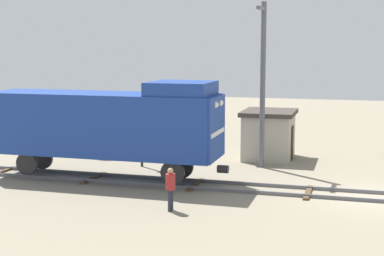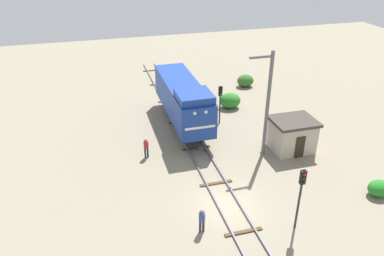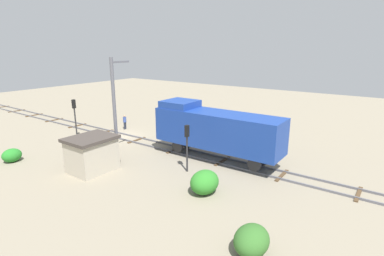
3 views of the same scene
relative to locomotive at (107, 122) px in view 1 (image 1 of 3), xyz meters
name	(u,v)px [view 1 (image 1 of 3)]	position (x,y,z in m)	size (l,w,h in m)	color
ground_plane	(369,198)	(0.00, -11.96, -2.77)	(91.75, 91.75, 0.00)	gray
railway_track	(369,196)	(0.00, -11.96, -2.70)	(2.40, 61.16, 0.16)	#595960
locomotive	(107,122)	(0.00, 0.00, 0.00)	(2.90, 11.60, 4.60)	navy
traffic_signal_mid	(142,118)	(3.40, -0.43, -0.18)	(0.32, 0.34, 3.71)	#262628
worker_by_signal	(170,186)	(-4.20, -4.51, -1.78)	(0.38, 0.38, 1.70)	#262B38
catenary_mast	(263,81)	(4.94, -6.54, 1.77)	(1.94, 0.28, 8.59)	#595960
relay_hut	(269,134)	(7.50, -6.53, -1.38)	(3.50, 2.90, 2.74)	#B2A893
bush_near	(60,131)	(9.42, 7.69, -2.06)	(1.95, 1.59, 1.42)	#306226
bush_mid	(106,143)	(5.62, 2.63, -1.99)	(2.15, 1.76, 1.56)	#2B7926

